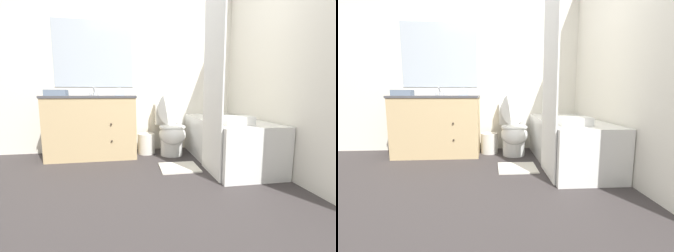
{
  "view_description": "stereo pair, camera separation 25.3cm",
  "coord_description": "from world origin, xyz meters",
  "views": [
    {
      "loc": [
        -0.24,
        -1.68,
        0.87
      ],
      "look_at": [
        0.17,
        0.79,
        0.5
      ],
      "focal_mm": 24.0,
      "sensor_mm": 36.0,
      "label": 1
    },
    {
      "loc": [
        0.01,
        -1.71,
        0.87
      ],
      "look_at": [
        0.17,
        0.79,
        0.5
      ],
      "focal_mm": 24.0,
      "sensor_mm": 36.0,
      "label": 2
    }
  ],
  "objects": [
    {
      "name": "bath_mat",
      "position": [
        0.31,
        0.79,
        0.01
      ],
      "size": [
        0.44,
        0.39,
        0.02
      ],
      "color": "silver",
      "rests_on": "ground_plane"
    },
    {
      "name": "toilet",
      "position": [
        0.32,
        1.41,
        0.34
      ],
      "size": [
        0.4,
        0.67,
        0.86
      ],
      "color": "white",
      "rests_on": "ground_plane"
    },
    {
      "name": "wall_right",
      "position": [
        1.35,
        0.88,
        1.25
      ],
      "size": [
        0.05,
        2.76,
        2.5
      ],
      "color": "white",
      "rests_on": "ground_plane"
    },
    {
      "name": "hand_towel_folded",
      "position": [
        -1.15,
        1.36,
        0.87
      ],
      "size": [
        0.26,
        0.16,
        0.08
      ],
      "color": "slate",
      "rests_on": "vanity_cabinet"
    },
    {
      "name": "wall_back",
      "position": [
        -0.01,
        1.78,
        1.25
      ],
      "size": [
        8.0,
        0.06,
        2.5
      ],
      "color": "white",
      "rests_on": "ground_plane"
    },
    {
      "name": "tissue_box",
      "position": [
        -0.38,
        1.54,
        0.88
      ],
      "size": [
        0.12,
        0.13,
        0.11
      ],
      "color": "silver",
      "rests_on": "vanity_cabinet"
    },
    {
      "name": "bath_towel_folded",
      "position": [
        0.85,
        0.49,
        0.59
      ],
      "size": [
        0.31,
        0.23,
        0.09
      ],
      "color": "white",
      "rests_on": "bathtub"
    },
    {
      "name": "sink_faucet",
      "position": [
        -0.74,
        1.68,
        0.87
      ],
      "size": [
        0.14,
        0.12,
        0.12
      ],
      "color": "silver",
      "rests_on": "vanity_cabinet"
    },
    {
      "name": "wastebasket",
      "position": [
        -0.02,
        1.5,
        0.15
      ],
      "size": [
        0.24,
        0.24,
        0.29
      ],
      "color": "silver",
      "rests_on": "ground_plane"
    },
    {
      "name": "ground_plane",
      "position": [
        0.0,
        0.0,
        0.0
      ],
      "size": [
        14.0,
        14.0,
        0.0
      ],
      "primitive_type": "plane",
      "color": "#383333"
    },
    {
      "name": "shower_curtain",
      "position": [
        0.6,
        0.55,
        0.95
      ],
      "size": [
        0.01,
        0.55,
        1.88
      ],
      "color": "white",
      "rests_on": "ground_plane"
    },
    {
      "name": "bathtub",
      "position": [
        0.96,
        0.98,
        0.28
      ],
      "size": [
        0.7,
        1.56,
        0.55
      ],
      "color": "white",
      "rests_on": "ground_plane"
    },
    {
      "name": "vanity_cabinet",
      "position": [
        -0.74,
        1.48,
        0.43
      ],
      "size": [
        1.16,
        0.59,
        0.84
      ],
      "color": "tan",
      "rests_on": "ground_plane"
    }
  ]
}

